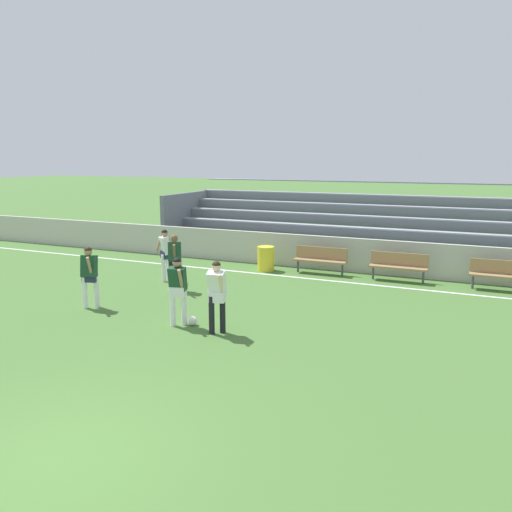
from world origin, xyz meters
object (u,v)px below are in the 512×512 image
(bleacher_stand, at_px, (389,226))
(trash_bin, at_px, (266,259))
(soccer_ball, at_px, (193,321))
(bench_near_bin, at_px, (502,273))
(player_white_pressing_high, at_px, (165,250))
(bench_centre_sideline, at_px, (399,264))
(bench_near_wall_gap, at_px, (321,258))
(player_dark_wide_right, at_px, (178,286))
(player_white_trailing_run, at_px, (217,291))
(player_dark_deep_cover, at_px, (175,257))
(player_dark_wide_left, at_px, (89,272))

(bleacher_stand, relative_size, trash_bin, 21.87)
(trash_bin, distance_m, soccer_ball, 6.22)
(bench_near_bin, height_order, player_white_pressing_high, player_white_pressing_high)
(bleacher_stand, distance_m, bench_centre_sideline, 4.04)
(bench_near_wall_gap, bearing_deg, player_dark_wide_right, -102.38)
(player_dark_wide_right, relative_size, soccer_ball, 7.39)
(bench_near_wall_gap, height_order, player_white_trailing_run, player_white_trailing_run)
(bleacher_stand, xyz_separation_m, soccer_ball, (-2.72, -10.34, -1.12))
(trash_bin, bearing_deg, player_white_trailing_run, -76.58)
(bench_near_bin, relative_size, player_dark_deep_cover, 1.07)
(player_dark_wide_right, height_order, player_white_pressing_high, player_white_pressing_high)
(bench_near_wall_gap, xyz_separation_m, trash_bin, (-1.88, -0.32, -0.12))
(bleacher_stand, bearing_deg, bench_centre_sideline, -75.48)
(trash_bin, bearing_deg, player_white_pressing_high, -131.44)
(bench_centre_sideline, bearing_deg, player_dark_deep_cover, -146.22)
(player_white_trailing_run, xyz_separation_m, player_dark_deep_cover, (-2.92, 2.82, 0.01))
(bench_centre_sideline, xyz_separation_m, player_dark_deep_cover, (-5.85, -3.91, 0.45))
(player_white_trailing_run, bearing_deg, bench_centre_sideline, 66.48)
(player_white_pressing_high, bearing_deg, soccer_ball, -48.54)
(bench_centre_sideline, bearing_deg, soccer_ball, -119.83)
(bleacher_stand, distance_m, bench_near_wall_gap, 4.22)
(soccer_ball, bearing_deg, trash_bin, 96.83)
(bench_near_bin, distance_m, player_dark_wide_right, 9.65)
(player_dark_wide_left, height_order, soccer_ball, player_dark_wide_left)
(player_white_trailing_run, height_order, soccer_ball, player_white_trailing_run)
(bench_near_bin, bearing_deg, player_dark_wide_right, -136.74)
(bench_near_bin, bearing_deg, bench_near_wall_gap, 180.00)
(bench_centre_sideline, distance_m, bench_near_bin, 2.99)
(bench_near_bin, bearing_deg, player_dark_wide_left, -147.46)
(player_dark_wide_left, bearing_deg, bench_near_wall_gap, 55.56)
(bench_near_wall_gap, bearing_deg, player_white_pressing_high, -144.80)
(player_white_trailing_run, height_order, player_dark_wide_right, player_white_trailing_run)
(player_dark_deep_cover, xyz_separation_m, soccer_ball, (2.13, -2.58, -0.89))
(player_dark_deep_cover, height_order, player_white_pressing_high, player_dark_deep_cover)
(bench_near_bin, distance_m, bench_near_wall_gap, 5.57)
(player_dark_deep_cover, xyz_separation_m, player_white_pressing_high, (-0.96, 0.93, -0.02))
(trash_bin, distance_m, player_white_pressing_high, 3.60)
(bench_centre_sideline, distance_m, soccer_ball, 7.49)
(bleacher_stand, height_order, bench_near_bin, bleacher_stand)
(bench_near_wall_gap, distance_m, soccer_ball, 6.60)
(bench_near_bin, distance_m, soccer_ball, 9.34)
(trash_bin, bearing_deg, bench_near_wall_gap, 9.70)
(player_white_pressing_high, bearing_deg, bleacher_stand, 49.65)
(player_white_trailing_run, relative_size, player_dark_wide_left, 1.02)
(player_dark_deep_cover, bearing_deg, player_white_pressing_high, 136.14)
(player_dark_wide_right, bearing_deg, player_dark_deep_cover, 124.09)
(player_white_pressing_high, height_order, soccer_ball, player_white_pressing_high)
(bench_near_wall_gap, relative_size, player_dark_deep_cover, 1.07)
(player_dark_wide_right, xyz_separation_m, player_dark_wide_left, (-2.88, 0.29, -0.00))
(soccer_ball, bearing_deg, bench_centre_sideline, 60.17)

